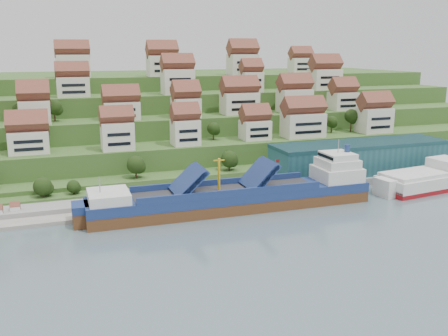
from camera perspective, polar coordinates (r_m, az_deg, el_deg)
name	(u,v)px	position (r m, az deg, el deg)	size (l,w,h in m)	color
ground	(230,209)	(134.71, 0.70, -4.72)	(300.00, 300.00, 0.00)	slate
quay	(274,185)	(155.10, 5.73, -1.92)	(180.00, 14.00, 2.20)	gray
hillside	(152,120)	(230.14, -8.27, 5.46)	(260.00, 128.00, 31.00)	#2D4C1E
hillside_village	(174,98)	(186.95, -5.71, 7.98)	(158.93, 63.42, 28.88)	silver
hillside_trees	(162,123)	(171.65, -7.13, 5.13)	(141.54, 62.82, 31.25)	#203712
warehouse	(360,157)	(171.11, 15.24, 1.22)	(60.00, 15.00, 10.00)	#205057
flagpole	(276,171)	(148.50, 5.94, -0.31)	(1.28, 0.16, 8.00)	gray
cargo_ship	(240,197)	(134.40, 1.90, -3.32)	(77.01, 12.93, 17.03)	#55321A
second_ship	(429,180)	(165.94, 22.39, -1.23)	(34.05, 16.26, 9.50)	maroon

